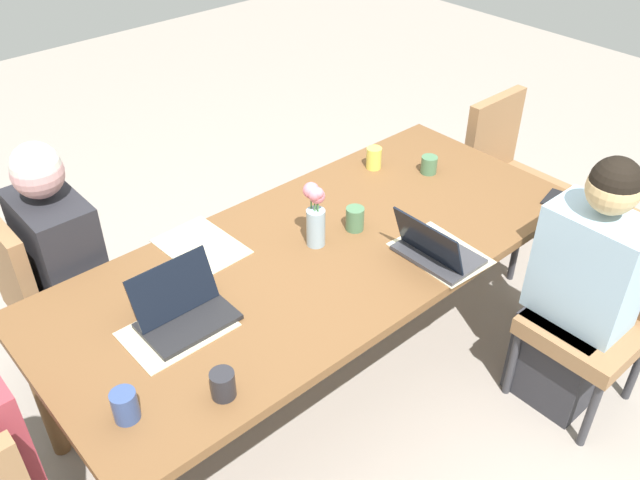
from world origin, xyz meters
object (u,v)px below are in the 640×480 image
(coffee_mug_centre_right, at_px, (125,406))
(coffee_mug_far_left, at_px, (374,158))
(chair_near_left_near, at_px, (48,288))
(coffee_mug_near_right, at_px, (355,219))
(dining_table, at_px, (320,263))
(flower_vase, at_px, (315,212))
(laptop_head_right_left_mid, at_px, (184,311))
(coffee_mug_centre_left, at_px, (429,165))
(phone_black, at_px, (554,198))
(person_near_left_near, at_px, (69,283))
(coffee_mug_near_left, at_px, (223,384))
(person_far_left_far, at_px, (580,300))
(laptop_far_left_far, at_px, (435,250))
(chair_far_left_far, at_px, (601,304))
(chair_head_left_right_near, at_px, (505,171))

(coffee_mug_centre_right, relative_size, coffee_mug_far_left, 0.99)
(chair_near_left_near, bearing_deg, coffee_mug_near_right, 142.89)
(dining_table, height_order, flower_vase, flower_vase)
(laptop_head_right_left_mid, bearing_deg, coffee_mug_centre_left, -175.47)
(coffee_mug_far_left, bearing_deg, coffee_mug_centre_right, 19.36)
(phone_black, bearing_deg, chair_near_left_near, -45.45)
(coffee_mug_centre_left, bearing_deg, person_near_left_near, -22.00)
(chair_near_left_near, distance_m, flower_vase, 1.22)
(coffee_mug_near_left, bearing_deg, phone_black, 178.49)
(person_far_left_far, relative_size, laptop_far_left_far, 3.73)
(chair_near_left_near, distance_m, person_far_left_far, 2.25)
(laptop_head_right_left_mid, xyz_separation_m, phone_black, (-1.67, 0.42, -0.04))
(coffee_mug_near_left, distance_m, phone_black, 1.77)
(chair_near_left_near, relative_size, laptop_head_right_left_mid, 2.81)
(chair_near_left_near, distance_m, chair_far_left_far, 2.35)
(person_near_left_near, bearing_deg, coffee_mug_near_left, 92.49)
(chair_head_left_right_near, relative_size, coffee_mug_far_left, 8.51)
(flower_vase, relative_size, laptop_far_left_far, 0.87)
(person_near_left_near, bearing_deg, person_far_left_far, 135.51)
(dining_table, xyz_separation_m, chair_far_left_far, (-0.84, 0.82, -0.18))
(chair_far_left_far, distance_m, coffee_mug_centre_right, 1.94)
(chair_near_left_near, bearing_deg, chair_head_left_right_near, 163.07)
(chair_near_left_near, bearing_deg, coffee_mug_far_left, 161.76)
(chair_far_left_far, height_order, flower_vase, flower_vase)
(laptop_far_left_far, distance_m, coffee_mug_centre_right, 1.29)
(coffee_mug_near_left, relative_size, coffee_mug_near_right, 0.93)
(laptop_head_right_left_mid, xyz_separation_m, coffee_mug_near_right, (-0.84, -0.01, 0.01))
(person_far_left_far, bearing_deg, phone_black, -128.11)
(dining_table, bearing_deg, chair_far_left_far, 135.82)
(coffee_mug_near_right, bearing_deg, laptop_far_left_far, 104.23)
(laptop_far_left_far, relative_size, coffee_mug_far_left, 3.03)
(coffee_mug_near_right, distance_m, coffee_mug_centre_right, 1.23)
(person_far_left_far, xyz_separation_m, coffee_mug_centre_right, (1.76, -0.51, 0.27))
(dining_table, xyz_separation_m, coffee_mug_centre_right, (0.99, 0.24, 0.12))
(chair_far_left_far, bearing_deg, laptop_head_right_left_mid, -29.24)
(chair_near_left_near, xyz_separation_m, coffee_mug_centre_left, (-1.64, 0.69, 0.29))
(coffee_mug_centre_right, bearing_deg, laptop_head_right_left_mid, -145.00)
(dining_table, xyz_separation_m, coffee_mug_centre_left, (-0.80, -0.12, 0.11))
(laptop_head_right_left_mid, height_order, phone_black, laptop_head_right_left_mid)
(laptop_far_left_far, bearing_deg, coffee_mug_near_right, -75.77)
(person_far_left_far, distance_m, phone_black, 0.49)
(laptop_far_left_far, height_order, coffee_mug_near_right, laptop_far_left_far)
(dining_table, bearing_deg, chair_head_left_right_near, -175.70)
(coffee_mug_far_left, bearing_deg, person_near_left_near, -16.93)
(person_far_left_far, bearing_deg, coffee_mug_centre_left, -91.86)
(person_far_left_far, distance_m, coffee_mug_far_left, 1.13)
(person_near_left_near, relative_size, person_far_left_far, 1.00)
(phone_black, bearing_deg, person_near_left_near, -45.19)
(laptop_head_right_left_mid, xyz_separation_m, coffee_mug_near_left, (0.09, 0.37, 0.00))
(laptop_head_right_left_mid, distance_m, phone_black, 1.72)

